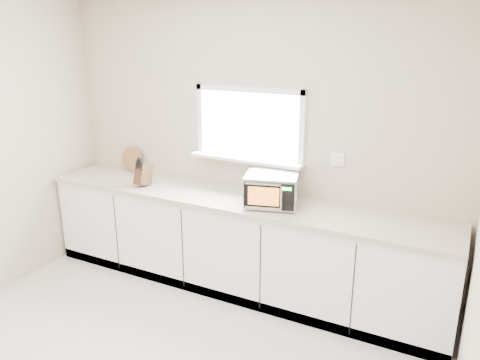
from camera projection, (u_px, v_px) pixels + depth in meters
The scene contains 7 objects.
back_wall at pixel (250, 144), 4.41m from camera, with size 4.00×0.17×2.70m.
cabinets at pixel (235, 245), 4.44m from camera, with size 3.92×0.60×0.88m, color white.
countertop at pixel (235, 200), 4.29m from camera, with size 3.92×0.64×0.04m, color #BDAF9C.
microwave at pixel (272, 190), 4.05m from camera, with size 0.52×0.45×0.29m.
knife_block at pixel (143, 173), 4.58m from camera, with size 0.11×0.21×0.30m.
cutting_board at pixel (132, 159), 5.07m from camera, with size 0.28×0.28×0.02m, color olive.
coffee_grinder at pixel (280, 192), 4.11m from camera, with size 0.15×0.15×0.22m.
Camera 1 is at (1.89, -1.88, 2.37)m, focal length 35.00 mm.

